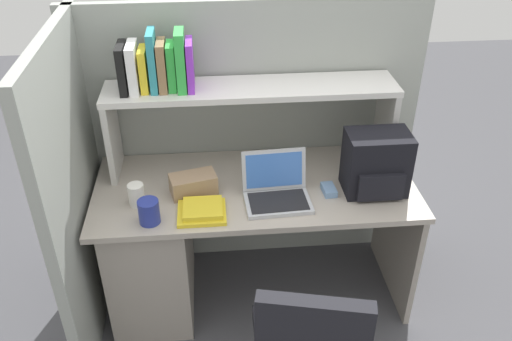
{
  "coord_description": "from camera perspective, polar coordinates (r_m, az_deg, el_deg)",
  "views": [
    {
      "loc": [
        -0.2,
        -2.22,
        2.24
      ],
      "look_at": [
        0.0,
        -0.05,
        0.85
      ],
      "focal_mm": 37.77,
      "sensor_mm": 36.0,
      "label": 1
    }
  ],
  "objects": [
    {
      "name": "ground_plane",
      "position": [
        3.16,
        -0.08,
        -12.59
      ],
      "size": [
        8.0,
        8.0,
        0.0
      ],
      "primitive_type": "plane",
      "color": "#4C4C51"
    },
    {
      "name": "desk",
      "position": [
        2.89,
        -7.87,
        -7.31
      ],
      "size": [
        1.6,
        0.7,
        0.73
      ],
      "color": "#AAA093",
      "rests_on": "ground_plane"
    },
    {
      "name": "cubicle_partition_rear",
      "position": [
        2.99,
        -0.75,
        3.22
      ],
      "size": [
        1.84,
        0.05,
        1.55
      ],
      "primitive_type": "cube",
      "color": "#939991",
      "rests_on": "ground_plane"
    },
    {
      "name": "cubicle_partition_left",
      "position": [
        2.7,
        -18.3,
        -2.23
      ],
      "size": [
        0.05,
        1.06,
        1.55
      ],
      "primitive_type": "cube",
      "color": "#939991",
      "rests_on": "ground_plane"
    },
    {
      "name": "overhead_hutch",
      "position": [
        2.69,
        -0.49,
        7.04
      ],
      "size": [
        1.44,
        0.28,
        0.45
      ],
      "color": "beige",
      "rests_on": "desk"
    },
    {
      "name": "reference_books_on_shelf",
      "position": [
        2.61,
        -10.48,
        10.91
      ],
      "size": [
        0.35,
        0.18,
        0.29
      ],
      "color": "black",
      "rests_on": "overhead_hutch"
    },
    {
      "name": "laptop",
      "position": [
        2.57,
        2.17,
        -2.07
      ],
      "size": [
        0.32,
        0.27,
        0.22
      ],
      "color": "#B7BABF",
      "rests_on": "desk"
    },
    {
      "name": "backpack",
      "position": [
        2.64,
        12.63,
        0.69
      ],
      "size": [
        0.3,
        0.23,
        0.31
      ],
      "color": "black",
      "rests_on": "desk"
    },
    {
      "name": "computer_mouse",
      "position": [
        2.66,
        7.72,
        -2.03
      ],
      "size": [
        0.07,
        0.11,
        0.03
      ],
      "primitive_type": "cube",
      "rotation": [
        0.0,
        0.0,
        0.08
      ],
      "color": "#7299C6",
      "rests_on": "desk"
    },
    {
      "name": "paper_cup",
      "position": [
        2.59,
        -12.55,
        -2.52
      ],
      "size": [
        0.08,
        0.08,
        0.11
      ],
      "primitive_type": "cylinder",
      "color": "white",
      "rests_on": "desk"
    },
    {
      "name": "tissue_box",
      "position": [
        2.63,
        -6.65,
        -1.45
      ],
      "size": [
        0.24,
        0.17,
        0.1
      ],
      "primitive_type": "cube",
      "rotation": [
        0.0,
        0.0,
        0.24
      ],
      "color": "#9E7F60",
      "rests_on": "desk"
    },
    {
      "name": "snack_canister",
      "position": [
        2.47,
        -11.27,
        -4.3
      ],
      "size": [
        0.1,
        0.1,
        0.11
      ],
      "primitive_type": "cylinder",
      "color": "navy",
      "rests_on": "desk"
    },
    {
      "name": "desk_book_stack",
      "position": [
        2.5,
        -5.72,
        -4.25
      ],
      "size": [
        0.22,
        0.2,
        0.04
      ],
      "color": "yellow",
      "rests_on": "desk"
    }
  ]
}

